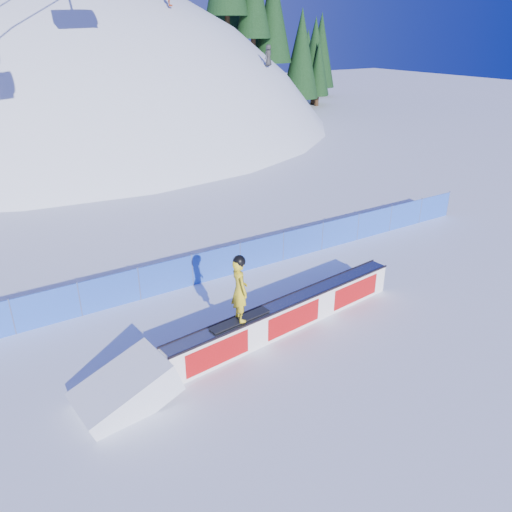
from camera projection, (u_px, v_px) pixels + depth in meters
ground at (337, 317)px, 16.22m from camera, size 160.00×160.00×0.00m
snow_hill at (80, 287)px, 56.01m from camera, size 64.00×64.00×64.00m
treeline at (288, 25)px, 55.13m from camera, size 25.38×9.16×19.18m
safety_fence at (262, 252)px, 19.43m from camera, size 22.05×0.05×1.30m
rail_box at (288, 315)px, 15.35m from camera, size 8.64×1.53×1.04m
snow_ramp at (127, 402)px, 12.52m from camera, size 2.66×1.83×1.56m
snowboarder at (240, 289)px, 13.68m from camera, size 1.96×0.74×2.02m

